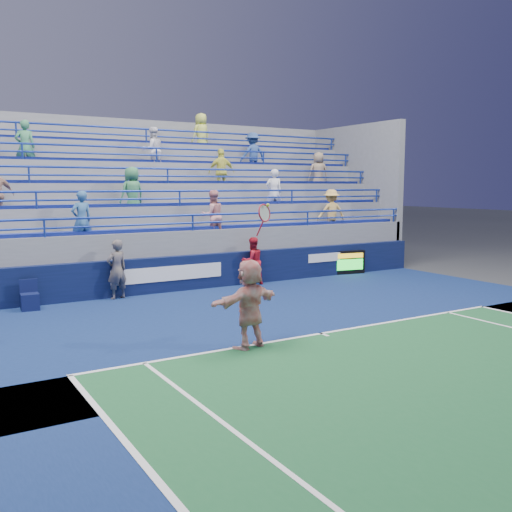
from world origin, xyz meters
TOP-DOWN VIEW (x-y plane):
  - ground at (0.00, 0.00)m, footprint 120.00×120.00m
  - sponsor_wall at (0.00, 6.50)m, footprint 18.00×0.32m
  - bleacher_stand at (-0.00, 10.27)m, footprint 18.00×5.60m
  - serve_speed_board at (6.15, 6.32)m, footprint 1.28×0.36m
  - judge_chair at (-5.10, 5.94)m, footprint 0.49×0.49m
  - tennis_player at (-1.90, -0.09)m, footprint 1.77×0.91m
  - line_judge at (-2.65, 6.20)m, footprint 0.72×0.57m
  - ball_girl at (1.92, 6.22)m, footprint 0.78×0.61m

SIDE VIEW (x-z plane):
  - ground at x=0.00m, z-range 0.00..0.00m
  - judge_chair at x=-5.10m, z-range -0.14..0.66m
  - serve_speed_board at x=6.15m, z-range 0.00..0.89m
  - sponsor_wall at x=0.00m, z-range 0.00..1.10m
  - ball_girl at x=1.92m, z-range 0.00..1.59m
  - line_judge at x=-2.65m, z-range 0.00..1.74m
  - tennis_player at x=-1.90m, z-range -0.55..2.38m
  - bleacher_stand at x=0.00m, z-range -1.52..4.61m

